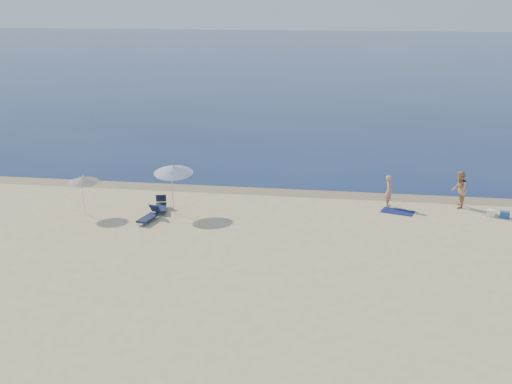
{
  "coord_description": "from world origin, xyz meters",
  "views": [
    {
      "loc": [
        0.67,
        -14.28,
        10.52
      ],
      "look_at": [
        -3.95,
        16.0,
        1.0
      ],
      "focal_mm": 45.0,
      "sensor_mm": 36.0,
      "label": 1
    }
  ],
  "objects_px": {
    "person_left": "(389,191)",
    "person_right": "(459,190)",
    "umbrella_near": "(173,170)",
    "blue_cooler": "(505,215)"
  },
  "relations": [
    {
      "from": "person_left",
      "to": "person_right",
      "type": "bearing_deg",
      "value": -74.63
    },
    {
      "from": "person_left",
      "to": "person_right",
      "type": "distance_m",
      "value": 3.57
    },
    {
      "from": "person_right",
      "to": "person_left",
      "type": "bearing_deg",
      "value": -74.6
    },
    {
      "from": "umbrella_near",
      "to": "person_right",
      "type": "bearing_deg",
      "value": 2.92
    },
    {
      "from": "person_left",
      "to": "umbrella_near",
      "type": "bearing_deg",
      "value": 111.23
    },
    {
      "from": "blue_cooler",
      "to": "person_right",
      "type": "bearing_deg",
      "value": 160.24
    },
    {
      "from": "person_left",
      "to": "blue_cooler",
      "type": "relative_size",
      "value": 3.66
    },
    {
      "from": "person_right",
      "to": "blue_cooler",
      "type": "bearing_deg",
      "value": 64.56
    },
    {
      "from": "blue_cooler",
      "to": "umbrella_near",
      "type": "bearing_deg",
      "value": -160.59
    },
    {
      "from": "person_left",
      "to": "person_right",
      "type": "height_order",
      "value": "person_right"
    }
  ]
}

